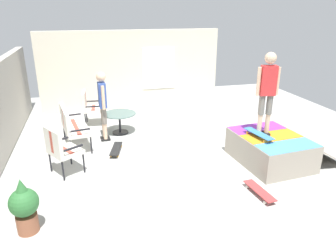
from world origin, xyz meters
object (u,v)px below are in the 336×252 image
(patio_chair_near_house, at_px, (89,105))
(skateboard_spare, at_px, (259,191))
(patio_bench, at_px, (71,124))
(skateboard_by_bench, at_px, (116,149))
(skateboard_on_ramp, at_px, (259,134))
(person_skater, at_px, (267,88))
(person_watching, at_px, (103,101))
(patio_table, at_px, (120,119))
(patio_chair_by_wall, at_px, (60,147))
(potted_plant, at_px, (24,206))
(skate_ramp, at_px, (271,149))

(patio_chair_near_house, relative_size, skateboard_spare, 1.25)
(patio_chair_near_house, xyz_separation_m, skateboard_spare, (-4.67, -2.91, -0.53))
(patio_bench, height_order, skateboard_by_bench, patio_bench)
(patio_bench, relative_size, skateboard_on_ramp, 1.61)
(person_skater, bearing_deg, person_watching, 57.33)
(person_skater, height_order, skateboard_spare, person_skater)
(patio_chair_near_house, distance_m, person_watching, 1.38)
(patio_table, relative_size, person_skater, 0.50)
(patio_chair_by_wall, xyz_separation_m, patio_table, (2.03, -1.43, -0.21))
(person_skater, height_order, skateboard_by_bench, person_skater)
(patio_chair_near_house, bearing_deg, patio_table, -138.91)
(patio_table, distance_m, skateboard_spare, 4.36)
(skateboard_spare, bearing_deg, skateboard_by_bench, 42.91)
(patio_table, bearing_deg, patio_chair_by_wall, 144.89)
(patio_chair_by_wall, bearing_deg, person_skater, -96.18)
(person_skater, height_order, potted_plant, person_skater)
(person_skater, xyz_separation_m, skateboard_spare, (-1.29, 0.74, -1.61))
(person_watching, xyz_separation_m, skateboard_on_ramp, (-2.26, -3.14, -0.34))
(skate_ramp, bearing_deg, patio_table, 49.47)
(patio_chair_near_house, relative_size, skateboard_by_bench, 1.24)
(person_skater, distance_m, skateboard_by_bench, 3.73)
(patio_chair_by_wall, height_order, person_skater, person_skater)
(patio_chair_near_house, xyz_separation_m, patio_table, (-0.89, -0.77, -0.21))
(patio_bench, relative_size, skateboard_spare, 1.62)
(skateboard_spare, bearing_deg, skateboard_on_ramp, -26.29)
(skate_ramp, bearing_deg, person_skater, 56.85)
(potted_plant, bearing_deg, person_skater, -74.58)
(person_skater, bearing_deg, patio_chair_near_house, 47.16)
(skateboard_by_bench, bearing_deg, patio_bench, 60.09)
(patio_bench, relative_size, skateboard_by_bench, 1.61)
(patio_chair_near_house, bearing_deg, skateboard_on_ramp, -135.39)
(patio_table, height_order, skateboard_spare, patio_table)
(skateboard_by_bench, bearing_deg, patio_chair_near_house, 14.09)
(patio_chair_by_wall, height_order, skateboard_spare, patio_chair_by_wall)
(skateboard_spare, bearing_deg, patio_chair_near_house, 31.87)
(patio_chair_near_house, relative_size, patio_table, 1.13)
(person_skater, xyz_separation_m, potted_plant, (-1.30, 4.73, -1.23))
(person_skater, xyz_separation_m, skateboard_by_bench, (1.26, 3.12, -1.61))
(potted_plant, bearing_deg, skateboard_spare, -89.79)
(patio_bench, bearing_deg, skateboard_spare, -132.81)
(patio_bench, relative_size, patio_chair_near_house, 1.30)
(potted_plant, bearing_deg, patio_bench, -10.87)
(skateboard_by_bench, distance_m, skateboard_on_ramp, 3.32)
(person_skater, relative_size, potted_plant, 1.95)
(patio_chair_near_house, xyz_separation_m, person_skater, (-3.38, -3.65, 1.08))
(patio_bench, xyz_separation_m, person_skater, (-1.84, -4.13, 1.08))
(skateboard_on_ramp, bearing_deg, patio_chair_near_house, 44.61)
(patio_chair_near_house, distance_m, potted_plant, 4.81)
(person_watching, bearing_deg, patio_chair_near_house, 14.93)
(patio_bench, height_order, patio_chair_near_house, same)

